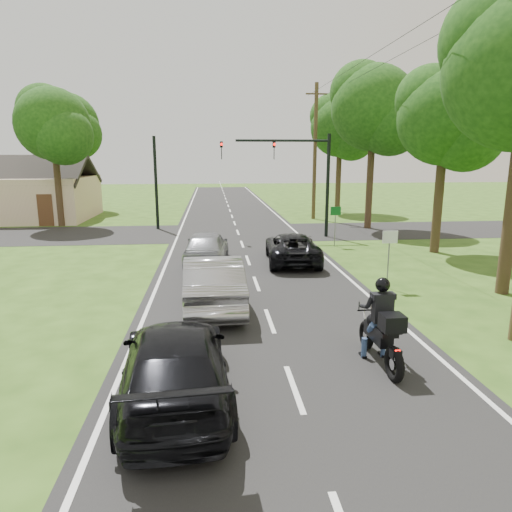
# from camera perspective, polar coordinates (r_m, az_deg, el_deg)

# --- Properties ---
(ground) EXTENTS (140.00, 140.00, 0.00)m
(ground) POSITION_cam_1_polar(r_m,az_deg,el_deg) (13.46, 1.73, -8.13)
(ground) COLOR #2B4B15
(ground) RESTS_ON ground
(road) EXTENTS (8.00, 100.00, 0.01)m
(road) POSITION_cam_1_polar(r_m,az_deg,el_deg) (23.05, -1.42, 0.55)
(road) COLOR black
(road) RESTS_ON ground
(cross_road) EXTENTS (60.00, 7.00, 0.01)m
(cross_road) POSITION_cam_1_polar(r_m,az_deg,el_deg) (28.94, -2.29, 2.96)
(cross_road) COLOR black
(cross_road) RESTS_ON ground
(motorcycle_rider) EXTENTS (0.69, 2.42, 2.09)m
(motorcycle_rider) POSITION_cam_1_polar(r_m,az_deg,el_deg) (10.88, 15.45, -9.05)
(motorcycle_rider) COLOR black
(motorcycle_rider) RESTS_ON ground
(dark_suv) EXTENTS (2.55, 4.97, 1.34)m
(dark_suv) POSITION_cam_1_polar(r_m,az_deg,el_deg) (20.65, 4.53, 1.05)
(dark_suv) COLOR black
(dark_suv) RESTS_ON road
(silver_sedan) EXTENTS (1.93, 5.13, 1.67)m
(silver_sedan) POSITION_cam_1_polar(r_m,az_deg,el_deg) (14.47, -5.41, -3.19)
(silver_sedan) COLOR #A6A5AA
(silver_sedan) RESTS_ON road
(silver_suv) EXTENTS (2.21, 4.61, 1.52)m
(silver_suv) POSITION_cam_1_polar(r_m,az_deg,el_deg) (20.39, -6.19, 1.13)
(silver_suv) COLOR #999BA1
(silver_suv) RESTS_ON road
(dark_car_behind) EXTENTS (2.40, 5.18, 1.47)m
(dark_car_behind) POSITION_cam_1_polar(r_m,az_deg,el_deg) (9.30, -10.07, -13.05)
(dark_car_behind) COLOR black
(dark_car_behind) RESTS_ON road
(traffic_signal) EXTENTS (6.38, 0.44, 6.00)m
(traffic_signal) POSITION_cam_1_polar(r_m,az_deg,el_deg) (26.97, 5.12, 11.06)
(traffic_signal) COLOR black
(traffic_signal) RESTS_ON ground
(signal_pole_far) EXTENTS (0.20, 0.20, 6.00)m
(signal_pole_far) POSITION_cam_1_polar(r_m,az_deg,el_deg) (30.76, -12.39, 8.86)
(signal_pole_far) COLOR black
(signal_pole_far) RESTS_ON ground
(utility_pole_far) EXTENTS (1.60, 0.28, 10.00)m
(utility_pole_far) POSITION_cam_1_polar(r_m,az_deg,el_deg) (35.39, 7.38, 12.83)
(utility_pole_far) COLOR brown
(utility_pole_far) RESTS_ON ground
(sign_white) EXTENTS (0.55, 0.07, 2.12)m
(sign_white) POSITION_cam_1_polar(r_m,az_deg,el_deg) (17.02, 16.35, 1.30)
(sign_white) COLOR slate
(sign_white) RESTS_ON ground
(sign_green) EXTENTS (0.55, 0.07, 2.12)m
(sign_green) POSITION_cam_1_polar(r_m,az_deg,el_deg) (24.58, 9.90, 4.87)
(sign_green) COLOR slate
(sign_green) RESTS_ON ground
(tree_row_c) EXTENTS (4.80, 4.65, 8.76)m
(tree_row_c) POSITION_cam_1_polar(r_m,az_deg,el_deg) (24.20, 23.31, 14.98)
(tree_row_c) COLOR #332316
(tree_row_c) RESTS_ON ground
(tree_row_d) EXTENTS (5.76, 5.58, 10.45)m
(tree_row_d) POSITION_cam_1_polar(r_m,az_deg,el_deg) (31.29, 15.17, 16.91)
(tree_row_d) COLOR #332316
(tree_row_d) RESTS_ON ground
(tree_row_e) EXTENTS (5.28, 5.12, 9.61)m
(tree_row_e) POSITION_cam_1_polar(r_m,az_deg,el_deg) (39.92, 10.96, 15.16)
(tree_row_e) COLOR #332316
(tree_row_e) RESTS_ON ground
(tree_left_near) EXTENTS (5.12, 4.96, 9.22)m
(tree_left_near) POSITION_cam_1_polar(r_m,az_deg,el_deg) (33.89, -23.71, 14.41)
(tree_left_near) COLOR #332316
(tree_left_near) RESTS_ON ground
(tree_left_far) EXTENTS (5.76, 5.58, 10.14)m
(tree_left_far) POSITION_cam_1_polar(r_m,az_deg,el_deg) (44.02, -22.24, 14.60)
(tree_left_far) COLOR #332316
(tree_left_far) RESTS_ON ground
(house) EXTENTS (10.20, 8.00, 4.84)m
(house) POSITION_cam_1_polar(r_m,az_deg,el_deg) (39.35, -27.19, 6.69)
(house) COLOR tan
(house) RESTS_ON ground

